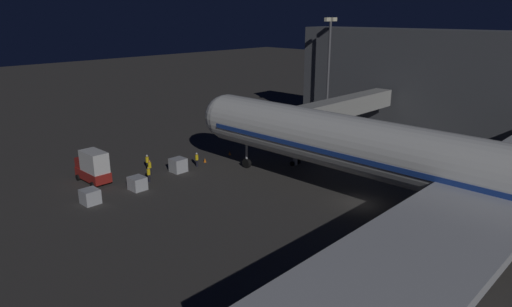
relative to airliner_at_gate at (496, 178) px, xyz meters
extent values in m
plane|color=#383533|center=(0.00, -12.18, -5.86)|extent=(320.00, 320.00, 0.00)
cylinder|color=silver|center=(0.00, -1.56, 0.16)|extent=(5.68, 60.65, 5.68)
sphere|color=silver|center=(0.00, -31.89, 0.16)|extent=(5.57, 5.57, 5.57)
cube|color=navy|center=(0.00, -1.56, -0.27)|extent=(5.74, 58.23, 0.50)
cube|color=black|center=(0.00, -30.19, 1.15)|extent=(3.12, 1.40, 0.90)
cube|color=#B7BABF|center=(0.00, 0.31, -0.84)|extent=(53.68, 8.05, 0.70)
cylinder|color=black|center=(-9.81, -3.43, -2.79)|extent=(2.47, 0.15, 2.47)
cylinder|color=#B7BABF|center=(9.81, -0.69, -2.79)|extent=(2.90, 5.47, 2.90)
cylinder|color=black|center=(9.81, -3.43, -2.79)|extent=(2.47, 0.15, 2.47)
cylinder|color=#B7BABF|center=(0.00, -28.39, -3.37)|extent=(0.28, 0.28, 2.57)
cylinder|color=black|center=(0.00, -28.39, -5.26)|extent=(0.45, 1.20, 1.20)
cylinder|color=black|center=(-4.20, 0.66, -5.26)|extent=(0.45, 1.20, 1.20)
cylinder|color=#B7BABF|center=(4.20, 1.31, -3.37)|extent=(0.28, 0.28, 2.57)
cylinder|color=black|center=(4.20, 0.66, -5.26)|extent=(0.45, 1.20, 1.20)
cylinder|color=black|center=(4.20, 1.96, -5.26)|extent=(0.45, 1.20, 1.20)
cube|color=#9E9E99|center=(-15.41, -24.73, 0.16)|extent=(22.61, 2.60, 2.50)
cube|color=#9E9E99|center=(-4.10, -24.73, 0.16)|extent=(3.20, 3.40, 3.00)
cube|color=black|center=(-2.70, -24.73, 0.16)|extent=(0.70, 3.20, 2.70)
cylinder|color=#B7BABF|center=(-5.10, -24.73, -3.47)|extent=(0.56, 0.56, 4.76)
cylinder|color=black|center=(-5.70, -24.73, -5.56)|extent=(0.25, 0.60, 0.60)
cylinder|color=black|center=(-4.50, -24.73, -5.56)|extent=(0.25, 0.60, 0.60)
cylinder|color=#59595E|center=(-25.50, -34.51, 2.82)|extent=(0.40, 0.40, 17.36)
cube|color=#F9EFC6|center=(-26.40, -34.51, 11.75)|extent=(1.10, 0.50, 0.60)
cube|color=#F9EFC6|center=(-24.60, -34.51, 11.75)|extent=(1.10, 0.50, 0.60)
cube|color=maroon|center=(15.70, -37.57, -4.96)|extent=(2.00, 4.96, 1.10)
cube|color=silver|center=(15.70, -36.95, -3.25)|extent=(1.90, 3.47, 2.32)
cube|color=maroon|center=(15.70, -39.25, -3.86)|extent=(1.80, 1.60, 1.10)
cylinder|color=black|center=(14.64, -39.30, -5.51)|extent=(0.24, 0.70, 0.70)
cylinder|color=black|center=(16.76, -39.30, -5.51)|extent=(0.24, 0.70, 0.70)
cylinder|color=black|center=(14.64, -35.83, -5.51)|extent=(0.24, 0.70, 0.70)
cylinder|color=black|center=(16.76, -35.83, -5.51)|extent=(0.24, 0.70, 0.70)
cube|color=#B7BABF|center=(18.93, -31.94, -5.11)|extent=(1.62, 1.72, 1.50)
cube|color=#B7BABF|center=(13.52, -31.81, -5.13)|extent=(1.56, 1.74, 1.45)
cube|color=#B7BABF|center=(6.82, -33.39, -5.02)|extent=(1.71, 1.66, 1.68)
cylinder|color=black|center=(8.98, -36.77, -5.38)|extent=(0.28, 0.28, 0.94)
cylinder|color=yellow|center=(8.98, -36.77, -4.57)|extent=(0.40, 0.40, 0.68)
sphere|color=tan|center=(8.98, -36.77, -4.12)|extent=(0.24, 0.24, 0.24)
sphere|color=white|center=(8.98, -36.77, -4.07)|extent=(0.23, 0.23, 0.23)
cylinder|color=black|center=(11.30, -32.96, -5.42)|extent=(0.28, 0.28, 0.86)
cylinder|color=yellow|center=(11.30, -32.96, -4.65)|extent=(0.40, 0.40, 0.69)
sphere|color=tan|center=(11.30, -32.96, -4.18)|extent=(0.24, 0.24, 0.24)
sphere|color=yellow|center=(11.30, -32.96, -4.13)|extent=(0.23, 0.23, 0.23)
cylinder|color=black|center=(9.93, -34.80, -5.39)|extent=(0.28, 0.28, 0.94)
cylinder|color=yellow|center=(9.93, -34.80, -4.58)|extent=(0.40, 0.40, 0.67)
sphere|color=tan|center=(9.93, -34.80, -4.13)|extent=(0.24, 0.24, 0.24)
sphere|color=orange|center=(9.93, -34.80, -4.08)|extent=(0.23, 0.23, 0.23)
cylinder|color=black|center=(4.02, -33.26, -5.42)|extent=(0.28, 0.28, 0.88)
cylinder|color=yellow|center=(4.02, -33.26, -4.64)|extent=(0.40, 0.40, 0.67)
sphere|color=tan|center=(4.02, -33.26, -4.19)|extent=(0.24, 0.24, 0.24)
sphere|color=white|center=(4.02, -33.26, -4.14)|extent=(0.23, 0.23, 0.23)
cone|color=orange|center=(-2.20, -33.89, -5.58)|extent=(0.36, 0.36, 0.55)
cone|color=orange|center=(2.20, -33.89, -5.58)|extent=(0.36, 0.36, 0.55)
camera|label=1|loc=(38.07, 9.83, 12.66)|focal=31.89mm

